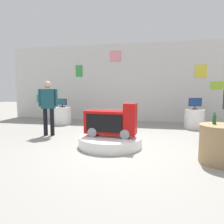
% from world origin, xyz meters
% --- Properties ---
extents(ground_plane, '(30.00, 30.00, 0.00)m').
position_xyz_m(ground_plane, '(0.00, 0.00, 0.00)').
color(ground_plane, gray).
extents(back_wall_display, '(11.59, 0.13, 3.29)m').
position_xyz_m(back_wall_display, '(0.01, 4.38, 1.65)').
color(back_wall_display, silver).
rests_on(back_wall_display, ground).
extents(main_display_pedestal, '(1.52, 1.52, 0.24)m').
position_xyz_m(main_display_pedestal, '(-0.25, 0.21, 0.12)').
color(main_display_pedestal, white).
rests_on(main_display_pedestal, ground).
extents(novelty_firetruck_tv, '(1.26, 0.50, 0.81)m').
position_xyz_m(novelty_firetruck_tv, '(-0.23, 0.20, 0.58)').
color(novelty_firetruck_tv, gray).
rests_on(novelty_firetruck_tv, main_display_pedestal).
extents(display_pedestal_left_rear, '(0.67, 0.67, 0.67)m').
position_xyz_m(display_pedestal_left_rear, '(2.16, 3.07, 0.34)').
color(display_pedestal_left_rear, white).
rests_on(display_pedestal_left_rear, ground).
extents(tv_on_left_rear, '(0.44, 0.19, 0.39)m').
position_xyz_m(tv_on_left_rear, '(2.16, 3.07, 0.89)').
color(tv_on_left_rear, black).
rests_on(tv_on_left_rear, display_pedestal_left_rear).
extents(display_pedestal_center_rear, '(0.66, 0.66, 0.67)m').
position_xyz_m(display_pedestal_center_rear, '(-2.76, 2.95, 0.34)').
color(display_pedestal_center_rear, white).
rests_on(display_pedestal_center_rear, ground).
extents(tv_on_center_rear, '(0.37, 0.23, 0.33)m').
position_xyz_m(tv_on_center_rear, '(-2.76, 2.95, 0.84)').
color(tv_on_center_rear, black).
rests_on(tv_on_center_rear, display_pedestal_center_rear).
extents(side_table_round, '(0.73, 0.73, 0.72)m').
position_xyz_m(side_table_round, '(1.97, -0.51, 0.37)').
color(side_table_round, '#9E7F56').
rests_on(side_table_round, ground).
extents(bottle_on_side_table, '(0.07, 0.07, 0.22)m').
position_xyz_m(bottle_on_side_table, '(1.88, -0.44, 0.81)').
color(bottle_on_side_table, '#195926').
rests_on(bottle_on_side_table, side_table_round).
extents(shopper_browsing_near_truck, '(0.55, 0.28, 1.61)m').
position_xyz_m(shopper_browsing_near_truck, '(-2.29, 0.99, 0.94)').
color(shopper_browsing_near_truck, black).
rests_on(shopper_browsing_near_truck, ground).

